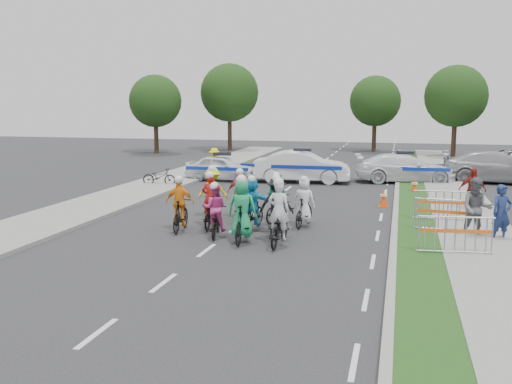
% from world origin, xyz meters
% --- Properties ---
extents(ground, '(90.00, 90.00, 0.00)m').
position_xyz_m(ground, '(0.00, 0.00, 0.00)').
color(ground, '#28282B').
rests_on(ground, ground).
extents(curb_right, '(0.20, 60.00, 0.12)m').
position_xyz_m(curb_right, '(5.10, 5.00, 0.06)').
color(curb_right, gray).
rests_on(curb_right, ground).
extents(grass_strip, '(1.20, 60.00, 0.11)m').
position_xyz_m(grass_strip, '(5.80, 5.00, 0.06)').
color(grass_strip, '#264516').
rests_on(grass_strip, ground).
extents(sidewalk_right, '(2.40, 60.00, 0.13)m').
position_xyz_m(sidewalk_right, '(7.60, 5.00, 0.07)').
color(sidewalk_right, gray).
rests_on(sidewalk_right, ground).
extents(sidewalk_left, '(3.00, 60.00, 0.13)m').
position_xyz_m(sidewalk_left, '(-6.50, 5.00, 0.07)').
color(sidewalk_left, gray).
rests_on(sidewalk_left, ground).
extents(rider_0, '(0.71, 1.97, 2.00)m').
position_xyz_m(rider_0, '(1.84, 1.13, 0.66)').
color(rider_0, black).
rests_on(rider_0, ground).
extents(rider_1, '(0.89, 1.98, 2.04)m').
position_xyz_m(rider_1, '(0.72, 1.19, 0.79)').
color(rider_1, black).
rests_on(rider_1, ground).
extents(rider_2, '(0.91, 1.77, 1.72)m').
position_xyz_m(rider_2, '(-0.29, 1.68, 0.64)').
color(rider_2, black).
rests_on(rider_2, ground).
extents(rider_3, '(0.95, 1.78, 1.83)m').
position_xyz_m(rider_3, '(-1.62, 2.13, 0.70)').
color(rider_3, black).
rests_on(rider_3, ground).
extents(rider_4, '(1.10, 1.93, 1.94)m').
position_xyz_m(rider_4, '(1.51, 2.32, 0.75)').
color(rider_4, black).
rests_on(rider_4, ground).
extents(rider_5, '(1.48, 1.76, 1.80)m').
position_xyz_m(rider_5, '(0.56, 2.98, 0.76)').
color(rider_5, black).
rests_on(rider_5, ground).
extents(rider_6, '(0.84, 1.91, 1.88)m').
position_xyz_m(rider_6, '(-0.86, 2.94, 0.62)').
color(rider_6, black).
rests_on(rider_6, ground).
extents(rider_7, '(0.79, 1.70, 1.73)m').
position_xyz_m(rider_7, '(2.14, 3.77, 0.68)').
color(rider_7, black).
rests_on(rider_7, ground).
extents(rider_8, '(0.92, 1.82, 1.77)m').
position_xyz_m(rider_8, '(1.06, 4.37, 0.66)').
color(rider_8, black).
rests_on(rider_8, ground).
extents(rider_9, '(0.97, 1.80, 1.82)m').
position_xyz_m(rider_9, '(-0.29, 4.56, 0.70)').
color(rider_9, black).
rests_on(rider_9, ground).
extents(rider_10, '(1.16, 1.97, 1.92)m').
position_xyz_m(rider_10, '(-1.26, 4.38, 0.74)').
color(rider_10, black).
rests_on(rider_10, ground).
extents(police_car_0, '(4.05, 1.92, 1.34)m').
position_xyz_m(police_car_0, '(-3.94, 13.92, 0.67)').
color(police_car_0, white).
rests_on(police_car_0, ground).
extents(police_car_1, '(5.05, 2.13, 1.62)m').
position_xyz_m(police_car_1, '(0.28, 14.28, 0.81)').
color(police_car_1, white).
rests_on(police_car_1, ground).
extents(police_car_2, '(5.34, 2.83, 1.47)m').
position_xyz_m(police_car_2, '(5.44, 15.61, 0.74)').
color(police_car_2, white).
rests_on(police_car_2, ground).
extents(civilian_sedan, '(5.73, 2.65, 1.62)m').
position_xyz_m(civilian_sedan, '(10.09, 16.59, 0.81)').
color(civilian_sedan, '#A2A2A6').
rests_on(civilian_sedan, ground).
extents(spectator_0, '(0.75, 0.64, 1.73)m').
position_xyz_m(spectator_0, '(8.17, 3.11, 0.87)').
color(spectator_0, navy).
rests_on(spectator_0, ground).
extents(spectator_1, '(0.98, 0.80, 1.89)m').
position_xyz_m(spectator_1, '(7.49, 3.30, 0.95)').
color(spectator_1, '#5D5D62').
rests_on(spectator_1, ground).
extents(spectator_2, '(1.02, 0.49, 1.70)m').
position_xyz_m(spectator_2, '(7.87, 7.78, 0.85)').
color(spectator_2, maroon).
rests_on(spectator_2, ground).
extents(marshal_hiviz, '(1.08, 0.62, 1.66)m').
position_xyz_m(marshal_hiviz, '(-4.60, 14.59, 0.83)').
color(marshal_hiviz, '#FFEC0D').
rests_on(marshal_hiviz, ground).
extents(barrier_0, '(2.04, 0.73, 1.12)m').
position_xyz_m(barrier_0, '(6.70, 1.01, 0.56)').
color(barrier_0, '#A5A8AD').
rests_on(barrier_0, ground).
extents(barrier_1, '(2.05, 0.77, 1.12)m').
position_xyz_m(barrier_1, '(6.70, 3.75, 0.56)').
color(barrier_1, '#A5A8AD').
rests_on(barrier_1, ground).
extents(barrier_2, '(2.01, 0.56, 1.12)m').
position_xyz_m(barrier_2, '(6.70, 5.53, 0.56)').
color(barrier_2, '#A5A8AD').
rests_on(barrier_2, ground).
extents(cone_0, '(0.40, 0.40, 0.70)m').
position_xyz_m(cone_0, '(4.61, 8.19, 0.34)').
color(cone_0, '#F24C0C').
rests_on(cone_0, ground).
extents(cone_1, '(0.40, 0.40, 0.70)m').
position_xyz_m(cone_1, '(5.87, 11.98, 0.34)').
color(cone_1, '#F24C0C').
rests_on(cone_1, ground).
extents(parked_bike, '(1.73, 0.74, 0.88)m').
position_xyz_m(parked_bike, '(-6.43, 11.36, 0.44)').
color(parked_bike, black).
rests_on(parked_bike, ground).
extents(tree_0, '(4.20, 4.20, 6.30)m').
position_xyz_m(tree_0, '(-14.00, 28.00, 4.19)').
color(tree_0, '#382619').
rests_on(tree_0, ground).
extents(tree_1, '(4.55, 4.55, 6.82)m').
position_xyz_m(tree_1, '(9.00, 30.00, 4.54)').
color(tree_1, '#382619').
rests_on(tree_1, ground).
extents(tree_3, '(4.90, 4.90, 7.35)m').
position_xyz_m(tree_3, '(-9.00, 32.00, 4.89)').
color(tree_3, '#382619').
rests_on(tree_3, ground).
extents(tree_4, '(4.20, 4.20, 6.30)m').
position_xyz_m(tree_4, '(3.00, 34.00, 4.19)').
color(tree_4, '#382619').
rests_on(tree_4, ground).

